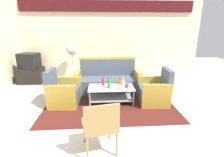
{
  "coord_description": "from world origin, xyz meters",
  "views": [
    {
      "loc": [
        -0.29,
        -3.0,
        1.79
      ],
      "look_at": [
        -0.03,
        0.73,
        0.65
      ],
      "focal_mm": 26.79,
      "sensor_mm": 36.0,
      "label": 1
    }
  ],
  "objects_px": {
    "armchair_right": "(155,92)",
    "television": "(29,61)",
    "bottle_orange": "(120,81)",
    "tv_stand": "(31,75)",
    "bottle_clear": "(123,85)",
    "cup": "(127,86)",
    "bottle_red": "(103,82)",
    "pedestal_fan": "(72,52)",
    "armchair_left": "(63,93)",
    "couch": "(108,81)",
    "wicker_chair": "(100,124)",
    "bottle_green": "(109,83)",
    "coffee_table": "(111,92)"
  },
  "relations": [
    {
      "from": "armchair_right",
      "to": "television",
      "type": "height_order",
      "value": "television"
    },
    {
      "from": "bottle_orange",
      "to": "tv_stand",
      "type": "height_order",
      "value": "bottle_orange"
    },
    {
      "from": "bottle_clear",
      "to": "cup",
      "type": "height_order",
      "value": "bottle_clear"
    },
    {
      "from": "bottle_red",
      "to": "bottle_clear",
      "type": "relative_size",
      "value": 0.8
    },
    {
      "from": "armchair_right",
      "to": "cup",
      "type": "xyz_separation_m",
      "value": [
        -0.69,
        -0.01,
        0.17
      ]
    },
    {
      "from": "bottle_red",
      "to": "pedestal_fan",
      "type": "relative_size",
      "value": 0.19
    },
    {
      "from": "armchair_left",
      "to": "bottle_red",
      "type": "relative_size",
      "value": 3.56
    },
    {
      "from": "pedestal_fan",
      "to": "tv_stand",
      "type": "bearing_deg",
      "value": -177.93
    },
    {
      "from": "couch",
      "to": "tv_stand",
      "type": "distance_m",
      "value": 2.72
    },
    {
      "from": "couch",
      "to": "armchair_left",
      "type": "bearing_deg",
      "value": 34.26
    },
    {
      "from": "tv_stand",
      "to": "pedestal_fan",
      "type": "bearing_deg",
      "value": 2.07
    },
    {
      "from": "wicker_chair",
      "to": "television",
      "type": "bearing_deg",
      "value": 113.02
    },
    {
      "from": "television",
      "to": "bottle_clear",
      "type": "bearing_deg",
      "value": 160.25
    },
    {
      "from": "pedestal_fan",
      "to": "television",
      "type": "bearing_deg",
      "value": -178.04
    },
    {
      "from": "wicker_chair",
      "to": "pedestal_fan",
      "type": "bearing_deg",
      "value": 94.15
    },
    {
      "from": "bottle_orange",
      "to": "pedestal_fan",
      "type": "bearing_deg",
      "value": 131.29
    },
    {
      "from": "cup",
      "to": "tv_stand",
      "type": "xyz_separation_m",
      "value": [
        -2.94,
        1.82,
        -0.2
      ]
    },
    {
      "from": "armchair_right",
      "to": "tv_stand",
      "type": "relative_size",
      "value": 1.06
    },
    {
      "from": "bottle_red",
      "to": "pedestal_fan",
      "type": "distance_m",
      "value": 1.98
    },
    {
      "from": "armchair_right",
      "to": "wicker_chair",
      "type": "height_order",
      "value": "armchair_right"
    },
    {
      "from": "bottle_red",
      "to": "bottle_orange",
      "type": "xyz_separation_m",
      "value": [
        0.43,
        0.01,
        -0.01
      ]
    },
    {
      "from": "bottle_green",
      "to": "bottle_red",
      "type": "xyz_separation_m",
      "value": [
        -0.14,
        0.23,
        -0.03
      ]
    },
    {
      "from": "coffee_table",
      "to": "wicker_chair",
      "type": "height_order",
      "value": "wicker_chair"
    },
    {
      "from": "bottle_clear",
      "to": "tv_stand",
      "type": "distance_m",
      "value": 3.44
    },
    {
      "from": "armchair_left",
      "to": "coffee_table",
      "type": "height_order",
      "value": "armchair_left"
    },
    {
      "from": "armchair_right",
      "to": "bottle_clear",
      "type": "xyz_separation_m",
      "value": [
        -0.79,
        -0.1,
        0.24
      ]
    },
    {
      "from": "coffee_table",
      "to": "bottle_red",
      "type": "distance_m",
      "value": 0.34
    },
    {
      "from": "bottle_clear",
      "to": "pedestal_fan",
      "type": "xyz_separation_m",
      "value": [
        -1.46,
        1.96,
        0.49
      ]
    },
    {
      "from": "bottle_clear",
      "to": "bottle_red",
      "type": "bearing_deg",
      "value": 144.28
    },
    {
      "from": "armchair_right",
      "to": "television",
      "type": "bearing_deg",
      "value": 67.47
    },
    {
      "from": "bottle_clear",
      "to": "cup",
      "type": "relative_size",
      "value": 2.99
    },
    {
      "from": "armchair_left",
      "to": "tv_stand",
      "type": "relative_size",
      "value": 1.06
    },
    {
      "from": "tv_stand",
      "to": "wicker_chair",
      "type": "xyz_separation_m",
      "value": [
        2.31,
        -3.48,
        0.23
      ]
    },
    {
      "from": "couch",
      "to": "bottle_clear",
      "type": "height_order",
      "value": "couch"
    },
    {
      "from": "cup",
      "to": "wicker_chair",
      "type": "xyz_separation_m",
      "value": [
        -0.63,
        -1.66,
        0.03
      ]
    },
    {
      "from": "tv_stand",
      "to": "armchair_left",
      "type": "bearing_deg",
      "value": -50.76
    },
    {
      "from": "coffee_table",
      "to": "tv_stand",
      "type": "xyz_separation_m",
      "value": [
        -2.57,
        1.75,
        -0.01
      ]
    },
    {
      "from": "pedestal_fan",
      "to": "bottle_orange",
      "type": "bearing_deg",
      "value": -48.71
    },
    {
      "from": "armchair_right",
      "to": "armchair_left",
      "type": "bearing_deg",
      "value": 92.09
    },
    {
      "from": "television",
      "to": "pedestal_fan",
      "type": "bearing_deg",
      "value": -163.8
    },
    {
      "from": "television",
      "to": "wicker_chair",
      "type": "xyz_separation_m",
      "value": [
        2.31,
        -3.49,
        -0.27
      ]
    },
    {
      "from": "armchair_left",
      "to": "pedestal_fan",
      "type": "distance_m",
      "value": 1.93
    },
    {
      "from": "television",
      "to": "couch",
      "type": "bearing_deg",
      "value": 172.55
    },
    {
      "from": "couch",
      "to": "cup",
      "type": "relative_size",
      "value": 18.07
    },
    {
      "from": "tv_stand",
      "to": "wicker_chair",
      "type": "height_order",
      "value": "wicker_chair"
    },
    {
      "from": "cup",
      "to": "pedestal_fan",
      "type": "distance_m",
      "value": 2.5
    },
    {
      "from": "bottle_red",
      "to": "tv_stand",
      "type": "distance_m",
      "value": 2.87
    },
    {
      "from": "armchair_left",
      "to": "pedestal_fan",
      "type": "relative_size",
      "value": 0.67
    },
    {
      "from": "armchair_left",
      "to": "cup",
      "type": "distance_m",
      "value": 1.53
    },
    {
      "from": "pedestal_fan",
      "to": "wicker_chair",
      "type": "bearing_deg",
      "value": -75.34
    }
  ]
}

